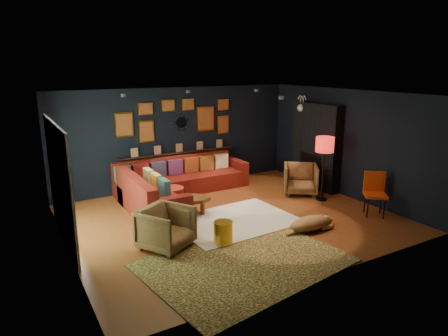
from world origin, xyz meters
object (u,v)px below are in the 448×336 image
pouf (172,195)px  dog (310,221)px  coffee_table (194,201)px  gold_stool (223,233)px  sectional (171,186)px  orange_chair (375,190)px  floor_lamp (325,148)px  armchair_left (166,226)px  armchair_right (301,178)px

pouf → dog: bearing=-58.8°
dog → coffee_table: bearing=132.8°
gold_stool → coffee_table: bearing=84.2°
sectional → orange_chair: 4.64m
orange_chair → pouf: bearing=179.5°
sectional → floor_lamp: size_ratio=2.22×
sectional → gold_stool: 2.81m
pouf → gold_stool: 2.50m
orange_chair → sectional: bearing=175.8°
armchair_left → pouf: bearing=33.7°
armchair_left → gold_stool: (0.95, -0.37, -0.20)m
orange_chair → dog: bearing=-141.7°
orange_chair → floor_lamp: floor_lamp is taller
armchair_left → floor_lamp: floor_lamp is taller
sectional → coffee_table: 1.25m
sectional → dog: bearing=-62.7°
coffee_table → gold_stool: gold_stool is taller
sectional → armchair_left: sectional is taller
sectional → armchair_right: (3.00, -1.21, 0.09)m
coffee_table → armchair_right: bearing=0.8°
gold_stool → orange_chair: orange_chair is taller
armchair_right → dog: bearing=-89.2°
armchair_left → floor_lamp: 4.34m
orange_chair → dog: 1.83m
armchair_left → dog: 2.81m
sectional → armchair_left: 2.68m
coffee_table → dog: (1.60, -1.88, -0.12)m
gold_stool → dog: size_ratio=0.35×
armchair_right → floor_lamp: bearing=-43.1°
sectional → pouf: (-0.09, -0.31, -0.11)m
sectional → floor_lamp: (3.11, -1.86, 0.96)m
armchair_right → orange_chair: (0.42, -1.92, 0.14)m
floor_lamp → sectional: bearing=149.2°
dog → floor_lamp: bearing=42.7°
pouf → armchair_right: (3.09, -0.90, 0.20)m
armchair_right → gold_stool: 3.53m
sectional → orange_chair: size_ratio=3.63×
sectional → floor_lamp: 3.75m
coffee_table → gold_stool: bearing=-95.8°
coffee_table → gold_stool: (-0.16, -1.56, -0.11)m
floor_lamp → dog: bearing=-139.7°
floor_lamp → coffee_table: bearing=168.9°
armchair_left → orange_chair: size_ratio=0.88×
armchair_right → gold_stool: bearing=-116.5°
dog → armchair_right: bearing=56.7°
coffee_table → dog: bearing=-49.6°
armchair_right → dog: armchair_right is taller
armchair_left → gold_stool: bearing=-52.0°
armchair_left → coffee_table: bearing=16.0°
armchair_left → armchair_right: size_ratio=1.00×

